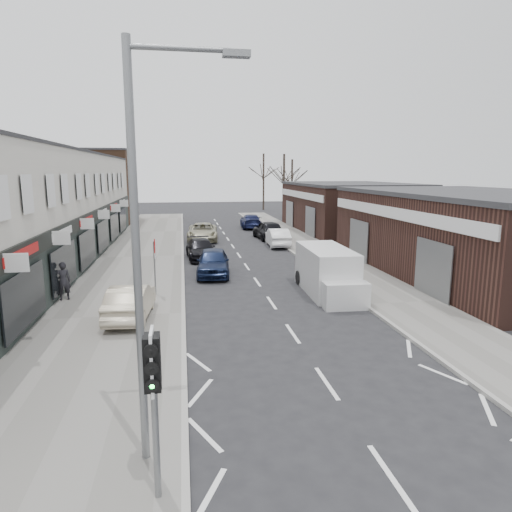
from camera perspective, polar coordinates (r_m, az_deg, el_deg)
name	(u,v)px	position (r m, az deg, el deg)	size (l,w,h in m)	color
ground	(353,421)	(11.68, 12.00, -19.55)	(160.00, 160.00, 0.00)	black
pavement_left	(141,257)	(32.04, -14.22, -0.15)	(5.50, 64.00, 0.12)	slate
pavement_right	(318,252)	(33.31, 7.71, 0.48)	(3.50, 64.00, 0.12)	slate
shop_terrace_left	(17,210)	(30.54, -27.69, 5.08)	(8.00, 41.00, 7.10)	beige
brick_block_far	(96,188)	(55.27, -19.41, 8.05)	(8.00, 10.00, 8.00)	#472E1E
right_unit_near	(474,235)	(28.74, 25.59, 2.37)	(10.00, 18.00, 4.50)	#381F19
right_unit_far	(349,208)	(46.49, 11.51, 5.91)	(10.00, 16.00, 4.50)	#381F19
tree_far_a	(283,217)	(59.09, 3.46, 4.85)	(3.60, 3.60, 8.00)	#382D26
tree_far_b	(291,213)	(65.47, 4.46, 5.39)	(3.60, 3.60, 7.50)	#382D26
tree_far_c	(263,210)	(70.71, 0.94, 5.80)	(3.60, 3.60, 8.50)	#382D26
traffic_light	(153,376)	(8.13, -12.74, -14.41)	(0.28, 0.60, 3.10)	slate
street_lamp	(145,237)	(8.69, -13.67, 2.37)	(2.23, 0.22, 8.00)	slate
warning_sign	(155,250)	(21.73, -12.53, 0.71)	(0.12, 0.80, 2.70)	slate
white_van	(327,272)	(22.23, 8.90, -2.00)	(2.13, 5.70, 2.20)	silver
sedan_on_pavement	(130,301)	(18.65, -15.42, -5.46)	(1.43, 4.11, 1.35)	#C2B59B
pedestrian	(63,281)	(22.16, -22.96, -2.90)	(0.63, 0.42, 1.74)	black
parked_car_left_a	(213,262)	(25.96, -5.37, -0.76)	(1.78, 4.43, 1.51)	#121D3A
parked_car_left_b	(201,249)	(30.94, -6.89, 0.85)	(1.84, 4.51, 1.31)	black
parked_car_left_c	(203,232)	(39.11, -6.69, 3.00)	(2.47, 5.37, 1.49)	#A39F82
parked_car_right_a	(278,237)	(35.95, 2.71, 2.35)	(1.50, 4.30, 1.42)	white
parked_car_right_b	(268,230)	(39.72, 1.57, 3.29)	(1.94, 4.81, 1.64)	black
parked_car_right_c	(251,221)	(47.65, -0.65, 4.38)	(2.02, 4.96, 1.44)	#13183C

